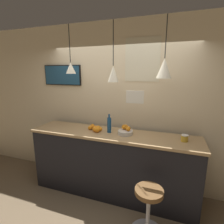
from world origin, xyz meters
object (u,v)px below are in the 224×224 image
Objects in this scene: fruit_bowl at (125,131)px; mounted_tv at (62,75)px; juice_bottle at (109,125)px; bar_stool at (148,207)px; spread_jar at (185,138)px.

fruit_bowl is 1.63m from mounted_tv.
mounted_tv is at bearing 161.97° from juice_bottle.
juice_bottle is at bearing 140.01° from bar_stool.
spread_jar is at bearing 58.31° from bar_stool.
bar_stool is 2.62m from mounted_tv.
fruit_bowl is at bearing -13.95° from mounted_tv.
fruit_bowl is 0.87m from spread_jar.
mounted_tv is at bearing 166.05° from fruit_bowl.
spread_jar is (0.39, 0.63, 0.73)m from bar_stool.
spread_jar reaches higher than bar_stool.
bar_stool is 0.85× the size of mounted_tv.
mounted_tv is (-1.08, 0.35, 0.78)m from juice_bottle.
fruit_bowl is 2.39× the size of spread_jar.
mounted_tv reaches higher than spread_jar.
fruit_bowl reaches higher than bar_stool.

